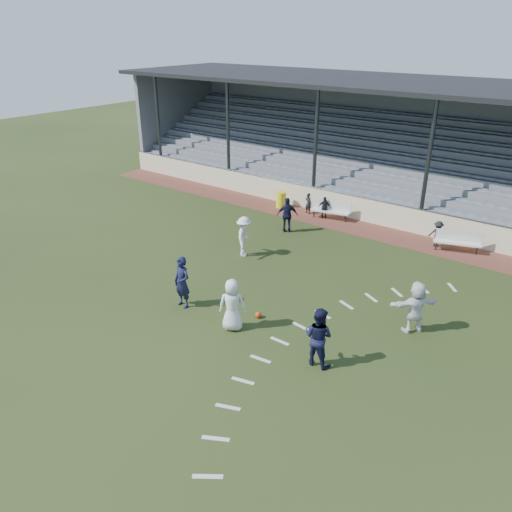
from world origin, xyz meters
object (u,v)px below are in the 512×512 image
at_px(trash_bin, 281,200).
at_px(football, 258,315).
at_px(player_navy_lead, 182,282).
at_px(bench_left, 331,209).
at_px(player_white_lead, 232,305).
at_px(bench_right, 458,240).

relative_size(trash_bin, football, 3.93).
relative_size(trash_bin, player_navy_lead, 0.45).
bearing_deg(player_navy_lead, trash_bin, 111.43).
bearing_deg(football, bench_left, 105.53).
height_order(trash_bin, football, trash_bin).
bearing_deg(football, player_white_lead, -104.68).
bearing_deg(player_white_lead, bench_left, -111.39).
distance_m(player_white_lead, player_navy_lead, 2.36).
distance_m(bench_left, trash_bin, 3.13).
xyz_separation_m(bench_left, player_white_lead, (2.51, -11.08, 0.32)).
distance_m(bench_right, football, 10.52).
xyz_separation_m(bench_right, player_white_lead, (-4.03, -10.88, 0.32)).
distance_m(bench_left, player_navy_lead, 11.02).
height_order(football, player_white_lead, player_white_lead).
bearing_deg(trash_bin, bench_right, -0.98).
relative_size(bench_right, player_navy_lead, 1.05).
bearing_deg(bench_right, trash_bin, 159.33).
xyz_separation_m(trash_bin, football, (5.92, -9.98, -0.34)).
distance_m(bench_left, player_white_lead, 11.37).
xyz_separation_m(trash_bin, player_navy_lead, (3.28, -10.97, 0.50)).
bearing_deg(player_navy_lead, bench_right, 64.22).
distance_m(trash_bin, football, 11.61).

